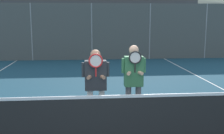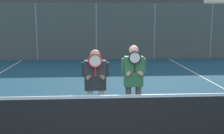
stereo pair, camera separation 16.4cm
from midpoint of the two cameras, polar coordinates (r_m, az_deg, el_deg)
The scene contains 10 objects.
hill_distant at distance 62.24m, azimuth -3.52°, elevation 7.74°, with size 99.26×55.15×19.30m.
clubhouse_building at distance 22.68m, azimuth -6.31°, elevation 8.60°, with size 17.81×5.50×3.66m.
fence_back at distance 15.98m, azimuth -2.91°, elevation 7.16°, with size 20.05×0.06×3.17m.
tennis_net at distance 5.46m, azimuth -1.13°, elevation -10.22°, with size 11.33×0.09×1.01m.
player_leftmost at distance 6.09m, azimuth -2.63°, elevation -2.78°, with size 0.60×0.34×1.69m.
player_center_left at distance 6.26m, azimuth 5.14°, elevation -2.18°, with size 0.55×0.34×1.76m.
car_far_left at distance 19.22m, azimuth -20.85°, elevation 4.98°, with size 4.42×2.02×1.78m.
car_left_of_center at distance 18.56m, azimuth -6.74°, elevation 5.54°, with size 4.07×1.97×1.89m.
car_center at distance 18.49m, azimuth 7.86°, elevation 5.44°, with size 4.41×2.09×1.84m.
car_right_of_center at distance 20.05m, azimuth 21.70°, elevation 5.18°, with size 4.49×2.02×1.85m.
Camera 2 is at (-0.14, -5.12, 2.35)m, focal length 45.00 mm.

